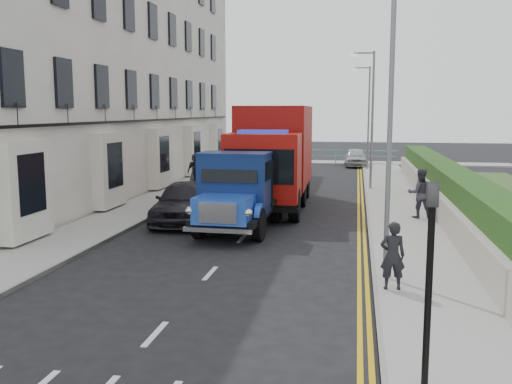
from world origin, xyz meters
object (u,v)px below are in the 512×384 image
lamp_mid (370,112)px  parked_car_front (184,202)px  lamp_far (367,112)px  bedford_lorry (236,197)px  pedestrian_east_near (393,256)px  red_lorry (274,154)px  lamp_near (385,114)px

lamp_mid → parked_car_front: (-6.78, -9.75, -3.23)m
lamp_far → parked_car_front: bearing=-108.9°
parked_car_front → bedford_lorry: bearing=-38.4°
bedford_lorry → lamp_far: bearing=80.2°
pedestrian_east_near → lamp_mid: bearing=-95.7°
red_lorry → pedestrian_east_near: red_lorry is taller
lamp_far → red_lorry: bearing=-104.5°
lamp_near → bedford_lorry: lamp_near is taller
lamp_far → parked_car_front: lamp_far is taller
red_lorry → parked_car_front: size_ratio=1.81×
bedford_lorry → parked_car_front: 2.78m
lamp_near → lamp_mid: size_ratio=1.00×
red_lorry → lamp_mid: bearing=53.4°
lamp_near → red_lorry: 11.16m
lamp_mid → red_lorry: bearing=-125.2°
lamp_near → lamp_far: (0.00, 26.00, 0.00)m
pedestrian_east_near → parked_car_front: bearing=-52.1°
lamp_far → lamp_near: bearing=-90.0°
red_lorry → parked_car_front: red_lorry is taller
lamp_near → pedestrian_east_near: (0.22, -0.89, -3.11)m
red_lorry → parked_car_front: 5.05m
bedford_lorry → pedestrian_east_near: bedford_lorry is taller
lamp_far → pedestrian_east_near: 27.07m
lamp_near → pedestrian_east_near: size_ratio=4.57×
lamp_near → lamp_far: 26.00m
bedford_lorry → pedestrian_east_near: 7.34m
lamp_near → lamp_far: size_ratio=1.00×
lamp_near → red_lorry: size_ratio=0.86×
bedford_lorry → red_lorry: red_lorry is taller
lamp_far → pedestrian_east_near: size_ratio=4.57×
lamp_mid → parked_car_front: 12.30m
parked_car_front → pedestrian_east_near: pedestrian_east_near is taller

